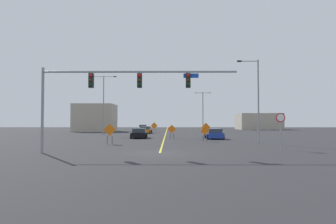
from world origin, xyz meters
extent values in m
plane|color=#2D2D30|center=(0.00, 0.00, 0.00)|extent=(170.11, 170.11, 0.00)
cube|color=yellow|center=(0.00, 47.25, 0.00)|extent=(0.16, 94.51, 0.01)
cylinder|color=gray|center=(-8.56, 0.00, 3.11)|extent=(0.20, 0.20, 6.22)
cylinder|color=gray|center=(-1.48, 0.00, 5.91)|extent=(14.15, 0.14, 0.14)
cube|color=black|center=(-5.02, 0.00, 5.26)|extent=(0.34, 0.32, 1.05)
sphere|color=red|center=(-5.02, -0.17, 5.61)|extent=(0.22, 0.22, 0.22)
sphere|color=#3C3106|center=(-5.02, -0.17, 5.26)|extent=(0.22, 0.22, 0.22)
sphere|color=black|center=(-5.02, -0.17, 4.91)|extent=(0.22, 0.22, 0.22)
cube|color=black|center=(-1.48, 0.00, 5.26)|extent=(0.34, 0.32, 1.05)
sphere|color=red|center=(-1.48, -0.17, 5.61)|extent=(0.22, 0.22, 0.22)
sphere|color=#3C3106|center=(-1.48, -0.17, 5.26)|extent=(0.22, 0.22, 0.22)
sphere|color=black|center=(-1.48, -0.17, 4.91)|extent=(0.22, 0.22, 0.22)
cube|color=black|center=(2.06, 0.00, 5.26)|extent=(0.34, 0.32, 1.05)
sphere|color=red|center=(2.06, -0.17, 5.61)|extent=(0.22, 0.22, 0.22)
sphere|color=#3C3106|center=(2.06, -0.17, 5.26)|extent=(0.22, 0.22, 0.22)
sphere|color=black|center=(2.06, -0.17, 4.91)|extent=(0.22, 0.22, 0.22)
cube|color=#1447B7|center=(2.27, 0.00, 5.62)|extent=(1.10, 0.03, 0.32)
cylinder|color=gray|center=(9.71, 2.48, 1.10)|extent=(0.07, 0.07, 2.21)
cylinder|color=#B20F14|center=(9.71, 2.48, 2.59)|extent=(0.76, 0.03, 0.76)
cylinder|color=white|center=(9.71, 2.46, 2.59)|extent=(0.61, 0.01, 0.61)
cylinder|color=gray|center=(9.81, 8.51, 4.31)|extent=(0.16, 0.16, 8.62)
cylinder|color=gray|center=(8.84, 8.51, 8.47)|extent=(1.93, 0.08, 0.08)
cube|color=#262628|center=(7.88, 8.51, 8.47)|extent=(0.44, 0.24, 0.14)
cylinder|color=gray|center=(-10.28, 26.59, 4.93)|extent=(0.16, 0.16, 9.86)
cylinder|color=gray|center=(-11.22, 26.59, 9.71)|extent=(1.90, 0.08, 0.08)
cube|color=#262628|center=(-12.17, 26.59, 9.71)|extent=(0.44, 0.24, 0.14)
cylinder|color=gray|center=(-9.33, 26.59, 9.71)|extent=(1.90, 0.08, 0.08)
cube|color=#262628|center=(-8.38, 26.59, 9.71)|extent=(0.44, 0.24, 0.14)
cylinder|color=black|center=(9.58, 55.05, 4.97)|extent=(0.16, 0.16, 9.95)
cylinder|color=black|center=(8.62, 55.05, 9.80)|extent=(1.91, 0.08, 0.08)
cube|color=#262628|center=(7.67, 55.05, 9.80)|extent=(0.44, 0.24, 0.14)
cylinder|color=black|center=(10.53, 55.05, 9.80)|extent=(1.91, 0.08, 0.08)
cube|color=#262628|center=(11.48, 55.05, 9.80)|extent=(0.44, 0.24, 0.14)
cube|color=orange|center=(-5.30, 7.92, 1.43)|extent=(1.21, 0.28, 1.23)
cylinder|color=black|center=(-5.53, 7.87, 0.40)|extent=(0.05, 0.05, 0.80)
cylinder|color=black|center=(-5.06, 7.97, 0.40)|extent=(0.05, 0.05, 0.80)
cube|color=orange|center=(4.72, 11.67, 1.25)|extent=(1.10, 0.13, 1.10)
cylinder|color=black|center=(4.50, 11.65, 0.34)|extent=(0.05, 0.05, 0.68)
cylinder|color=black|center=(4.93, 11.69, 0.34)|extent=(0.05, 0.05, 0.68)
cube|color=orange|center=(6.06, 21.44, 1.38)|extent=(1.37, 0.30, 1.39)
cylinder|color=black|center=(5.79, 21.39, 0.33)|extent=(0.05, 0.05, 0.66)
cylinder|color=black|center=(6.32, 21.49, 0.33)|extent=(0.05, 0.05, 0.66)
cube|color=orange|center=(1.00, 17.08, 1.24)|extent=(1.14, 0.11, 1.14)
cylinder|color=black|center=(0.78, 17.07, 0.33)|extent=(0.05, 0.05, 0.65)
cylinder|color=black|center=(1.22, 17.09, 0.33)|extent=(0.05, 0.05, 0.65)
cube|color=orange|center=(-2.44, 37.49, 1.37)|extent=(1.36, 0.38, 1.40)
cylinder|color=black|center=(-2.70, 37.42, 0.32)|extent=(0.05, 0.05, 0.65)
cylinder|color=black|center=(-2.17, 37.55, 0.32)|extent=(0.05, 0.05, 0.65)
cube|color=#1E389E|center=(6.51, 16.59, 0.49)|extent=(1.99, 4.25, 0.65)
cube|color=#333D47|center=(6.51, 16.38, 1.08)|extent=(1.77, 2.42, 0.53)
cylinder|color=black|center=(7.50, 18.05, 0.32)|extent=(0.23, 0.64, 0.64)
cylinder|color=black|center=(5.58, 18.08, 0.32)|extent=(0.23, 0.64, 0.64)
cylinder|color=black|center=(7.45, 15.10, 0.32)|extent=(0.23, 0.64, 0.64)
cylinder|color=black|center=(5.53, 15.13, 0.32)|extent=(0.23, 0.64, 0.64)
cube|color=orange|center=(-3.81, 32.70, 0.45)|extent=(2.09, 3.98, 0.58)
cube|color=#333D47|center=(-3.80, 32.90, 1.02)|extent=(1.81, 2.32, 0.57)
cylinder|color=black|center=(-4.83, 31.40, 0.32)|extent=(0.26, 0.65, 0.64)
cylinder|color=black|center=(-2.95, 31.30, 0.32)|extent=(0.26, 0.65, 0.64)
cylinder|color=black|center=(-4.67, 34.11, 0.32)|extent=(0.26, 0.65, 0.64)
cylinder|color=black|center=(-2.80, 34.00, 0.32)|extent=(0.26, 0.65, 0.64)
cube|color=white|center=(-5.59, 46.83, 0.49)|extent=(1.83, 4.42, 0.65)
cube|color=#333D47|center=(-5.59, 47.05, 1.12)|extent=(1.64, 2.13, 0.61)
cylinder|color=black|center=(-6.51, 45.29, 0.32)|extent=(0.22, 0.64, 0.64)
cylinder|color=black|center=(-4.69, 45.29, 0.32)|extent=(0.22, 0.64, 0.64)
cylinder|color=black|center=(-6.50, 48.38, 0.32)|extent=(0.22, 0.64, 0.64)
cylinder|color=black|center=(-4.68, 48.37, 0.32)|extent=(0.22, 0.64, 0.64)
cube|color=black|center=(-3.44, 18.07, 0.48)|extent=(2.06, 4.23, 0.65)
cube|color=#333D47|center=(-3.45, 18.28, 1.06)|extent=(1.80, 2.32, 0.52)
cylinder|color=black|center=(-4.33, 16.58, 0.32)|extent=(0.24, 0.65, 0.64)
cylinder|color=black|center=(-2.43, 16.65, 0.32)|extent=(0.24, 0.65, 0.64)
cylinder|color=black|center=(-4.44, 19.50, 0.32)|extent=(0.24, 0.65, 0.64)
cylinder|color=black|center=(-2.54, 19.57, 0.32)|extent=(0.24, 0.65, 0.64)
cube|color=#B2A893|center=(25.03, 57.68, 2.19)|extent=(11.07, 8.31, 4.37)
cube|color=#B2A893|center=(-15.91, 42.97, 3.03)|extent=(8.61, 7.30, 6.05)
camera|label=1|loc=(0.70, -20.71, 2.32)|focal=30.54mm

